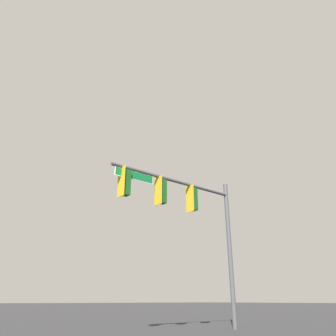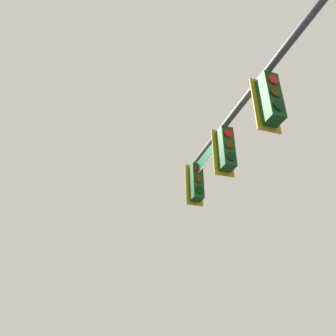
{
  "view_description": "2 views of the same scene",
  "coord_description": "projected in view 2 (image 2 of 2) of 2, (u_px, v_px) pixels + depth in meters",
  "views": [
    {
      "loc": [
        6.9,
        5.37,
        1.21
      ],
      "look_at": [
        -2.52,
        -6.4,
        7.34
      ],
      "focal_mm": 35.0,
      "sensor_mm": 36.0,
      "label": 1
    },
    {
      "loc": [
        -7.51,
        -2.25,
        1.42
      ],
      "look_at": [
        -0.1,
        -4.62,
        5.79
      ],
      "focal_mm": 35.0,
      "sensor_mm": 36.0,
      "label": 2
    }
  ],
  "objects": [
    {
      "name": "signal_pole_near",
      "position": [
        263.0,
        136.0,
        6.42
      ],
      "size": [
        7.0,
        0.54,
        7.0
      ],
      "color": "#47474C",
      "rests_on": "ground_plane"
    }
  ]
}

